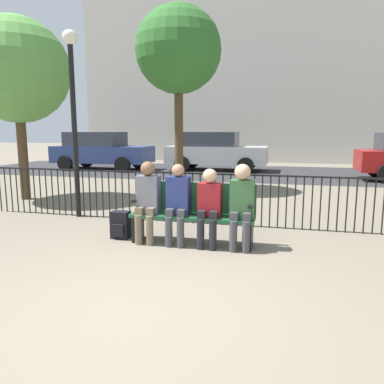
% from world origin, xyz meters
% --- Properties ---
extents(ground_plane, '(80.00, 80.00, 0.00)m').
position_xyz_m(ground_plane, '(0.00, 0.00, 0.00)').
color(ground_plane, '#706656').
extents(park_bench, '(1.88, 0.45, 0.92)m').
position_xyz_m(park_bench, '(0.00, 2.27, 0.50)').
color(park_bench, '#194728').
rests_on(park_bench, ground).
extents(seated_person_0, '(0.34, 0.39, 1.24)m').
position_xyz_m(seated_person_0, '(-0.69, 2.14, 0.70)').
color(seated_person_0, brown).
rests_on(seated_person_0, ground).
extents(seated_person_1, '(0.34, 0.39, 1.22)m').
position_xyz_m(seated_person_1, '(-0.21, 2.14, 0.68)').
color(seated_person_1, '#3D3D42').
rests_on(seated_person_1, ground).
extents(seated_person_2, '(0.34, 0.39, 1.16)m').
position_xyz_m(seated_person_2, '(0.27, 2.13, 0.65)').
color(seated_person_2, black).
rests_on(seated_person_2, ground).
extents(seated_person_3, '(0.34, 0.39, 1.24)m').
position_xyz_m(seated_person_3, '(0.75, 2.14, 0.70)').
color(seated_person_3, '#3D3D42').
rests_on(seated_person_3, ground).
extents(backpack, '(0.29, 0.24, 0.44)m').
position_xyz_m(backpack, '(-1.18, 2.20, 0.21)').
color(backpack, black).
rests_on(backpack, ground).
extents(fence_railing, '(9.01, 0.03, 0.95)m').
position_xyz_m(fence_railing, '(-0.02, 3.43, 0.56)').
color(fence_railing, black).
rests_on(fence_railing, ground).
extents(tree_0, '(2.38, 2.38, 5.07)m').
position_xyz_m(tree_0, '(-1.65, 7.21, 3.85)').
color(tree_0, '#4C3823').
rests_on(tree_0, ground).
extents(tree_1, '(2.48, 2.48, 4.35)m').
position_xyz_m(tree_1, '(-4.96, 4.80, 3.09)').
color(tree_1, '#4C3823').
rests_on(tree_1, ground).
extents(lamp_post, '(0.28, 0.28, 3.55)m').
position_xyz_m(lamp_post, '(-2.65, 3.40, 2.36)').
color(lamp_post, black).
rests_on(lamp_post, ground).
extents(street_surface, '(24.00, 6.00, 0.01)m').
position_xyz_m(street_surface, '(0.00, 12.00, 0.00)').
color(street_surface, '#2B2B2D').
rests_on(street_surface, ground).
extents(parked_car_1, '(4.20, 1.94, 1.62)m').
position_xyz_m(parked_car_1, '(-1.60, 12.55, 0.84)').
color(parked_car_1, '#B7B7BC').
rests_on(parked_car_1, ground).
extents(parked_car_2, '(4.20, 1.94, 1.62)m').
position_xyz_m(parked_car_2, '(-6.45, 11.66, 0.84)').
color(parked_car_2, navy).
rests_on(parked_car_2, ground).
extents(building_facade, '(20.00, 6.00, 12.11)m').
position_xyz_m(building_facade, '(0.00, 20.00, 6.05)').
color(building_facade, beige).
rests_on(building_facade, ground).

